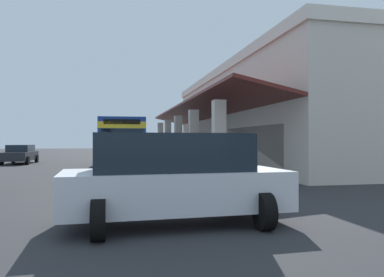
# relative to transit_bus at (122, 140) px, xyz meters

# --- Properties ---
(ground) EXTENTS (120.00, 120.00, 0.00)m
(ground) POSITION_rel_transit_bus_xyz_m (-1.36, 9.19, -1.85)
(ground) COLOR #2D2D30
(curb_strip) EXTENTS (33.23, 0.50, 0.12)m
(curb_strip) POSITION_rel_transit_bus_xyz_m (-1.68, 3.77, -1.79)
(curb_strip) COLOR #9E998E
(curb_strip) RESTS_ON ground
(plaza_building) EXTENTS (27.99, 16.14, 7.25)m
(plaza_building) POSITION_rel_transit_bus_xyz_m (-1.68, 13.39, 1.77)
(plaza_building) COLOR beige
(plaza_building) RESTS_ON ground
(transit_bus) EXTENTS (11.26, 3.00, 3.34)m
(transit_bus) POSITION_rel_transit_bus_xyz_m (0.00, 0.00, 0.00)
(transit_bus) COLOR navy
(transit_bus) RESTS_ON ground
(parked_suv_white) EXTENTS (2.84, 4.88, 1.97)m
(parked_suv_white) POSITION_rel_transit_bus_xyz_m (17.74, 0.76, -0.84)
(parked_suv_white) COLOR silver
(parked_suv_white) RESTS_ON ground
(parked_sedan_charcoal) EXTENTS (4.44, 2.08, 1.47)m
(parked_sedan_charcoal) POSITION_rel_transit_bus_xyz_m (-5.39, -7.73, -1.10)
(parked_sedan_charcoal) COLOR #232328
(parked_sedan_charcoal) RESTS_ON ground
(pedestrian) EXTENTS (0.61, 0.47, 1.66)m
(pedestrian) POSITION_rel_transit_bus_xyz_m (11.95, -0.76, -0.92)
(pedestrian) COLOR #726651
(pedestrian) RESTS_ON ground
(potted_palm) EXTENTS (1.51, 1.75, 2.59)m
(potted_palm) POSITION_rel_transit_bus_xyz_m (-7.27, 4.99, -1.19)
(potted_palm) COLOR gray
(potted_palm) RESTS_ON ground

